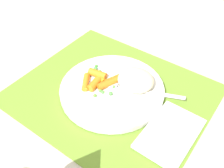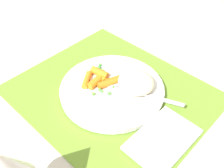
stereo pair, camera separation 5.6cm
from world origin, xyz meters
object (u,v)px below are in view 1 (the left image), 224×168
(carrot_portion, at_px, (99,79))
(napkin, at_px, (170,133))
(plate, at_px, (112,90))
(fork, at_px, (131,89))
(rice_mound, at_px, (136,80))

(carrot_portion, height_order, napkin, carrot_portion)
(plate, height_order, fork, fork)
(fork, bearing_deg, napkin, 159.51)
(plate, height_order, napkin, plate)
(rice_mound, bearing_deg, fork, 92.55)
(fork, bearing_deg, rice_mound, -87.45)
(napkin, bearing_deg, fork, -20.49)
(rice_mound, height_order, napkin, rice_mound)
(plate, bearing_deg, carrot_portion, 4.85)
(plate, xyz_separation_m, carrot_portion, (0.03, 0.00, 0.02))
(carrot_portion, bearing_deg, fork, -165.01)
(plate, bearing_deg, napkin, 170.13)
(carrot_portion, distance_m, napkin, 0.20)
(plate, relative_size, carrot_portion, 2.68)
(rice_mound, distance_m, carrot_portion, 0.08)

